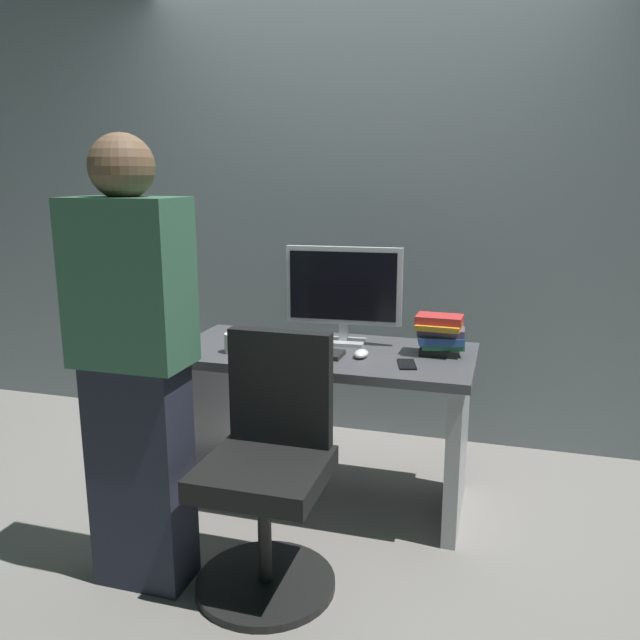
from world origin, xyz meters
name	(u,v)px	position (x,y,z in m)	size (l,w,h in m)	color
ground_plane	(323,496)	(0.00, 0.00, 0.00)	(9.00, 9.00, 0.00)	gray
wall_back	(368,175)	(0.00, 0.90, 1.50)	(6.40, 0.10, 3.00)	gray
desk	(323,397)	(0.00, 0.00, 0.50)	(1.35, 0.66, 0.73)	#4C4C51
office_chair	(269,474)	(-0.01, -0.67, 0.43)	(0.52, 0.52, 0.94)	black
person_at_desk	(135,366)	(-0.47, -0.79, 0.84)	(0.40, 0.24, 1.64)	#262838
monitor	(344,290)	(0.06, 0.14, 0.98)	(0.54, 0.15, 0.46)	silver
keyboard	(295,351)	(-0.10, -0.09, 0.74)	(0.43, 0.13, 0.02)	#262626
mouse	(361,354)	(0.19, -0.07, 0.74)	(0.06, 0.10, 0.03)	white
cup_near_keyboard	(233,343)	(-0.38, -0.15, 0.77)	(0.08, 0.08, 0.09)	white
book_stack	(440,334)	(0.51, 0.08, 0.82)	(0.22, 0.19, 0.18)	black
cell_phone	(407,364)	(0.40, -0.13, 0.73)	(0.07, 0.14, 0.01)	black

